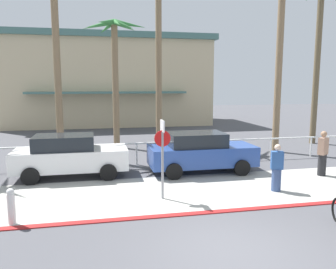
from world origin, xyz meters
TOP-DOWN VIEW (x-y plane):
  - ground_plane at (0.00, 10.00)m, footprint 80.00×80.00m
  - sidewalk_strip at (0.00, 4.20)m, footprint 44.00×4.00m
  - curb_paint at (0.00, 2.20)m, footprint 44.00×0.24m
  - building_backdrop at (-1.88, 26.15)m, footprint 18.93×9.72m
  - rail_fence at (-0.00, 8.50)m, footprint 20.21×0.08m
  - stop_sign_bike_lane at (-0.85, 3.65)m, footprint 0.52×0.56m
  - bollard_0 at (-5.12, 2.45)m, footprint 0.20×0.20m
  - palm_tree_2 at (-4.78, 11.79)m, footprint 3.47×3.10m
  - palm_tree_3 at (-1.77, 13.16)m, footprint 3.65×3.31m
  - palm_tree_4 at (0.84, 13.47)m, footprint 3.31×3.07m
  - palm_tree_5 at (6.69, 9.98)m, footprint 3.32×3.24m
  - palm_tree_6 at (10.35, 11.99)m, footprint 2.90×3.47m
  - car_white_1 at (-3.95, 7.05)m, footprint 4.40×2.02m
  - car_blue_2 at (1.35, 6.64)m, footprint 4.40×2.02m
  - pedestrian_0 at (3.14, 3.63)m, footprint 0.47×0.41m
  - pedestrian_1 at (5.97, 5.07)m, footprint 0.48×0.43m

SIDE VIEW (x-z plane):
  - ground_plane at x=0.00m, z-range 0.00..0.00m
  - sidewalk_strip at x=0.00m, z-range 0.00..0.02m
  - curb_paint at x=0.00m, z-range 0.00..0.03m
  - bollard_0 at x=-5.12m, z-range 0.02..1.02m
  - pedestrian_0 at x=3.14m, z-range -0.07..1.59m
  - rail_fence at x=0.00m, z-range 0.31..1.35m
  - pedestrian_1 at x=5.97m, z-range -0.06..1.77m
  - car_white_1 at x=-3.95m, z-range 0.03..1.72m
  - car_blue_2 at x=1.35m, z-range 0.03..1.72m
  - stop_sign_bike_lane at x=-0.85m, z-range 0.40..2.96m
  - building_backdrop at x=-1.88m, z-range 0.02..7.99m
  - palm_tree_3 at x=-1.77m, z-range 2.03..9.30m
  - palm_tree_6 at x=10.35m, z-range 2.21..11.67m
  - palm_tree_5 at x=6.69m, z-range 2.10..11.78m
  - palm_tree_4 at x=0.84m, z-range 2.38..12.05m
  - palm_tree_2 at x=-4.78m, z-range 2.43..12.13m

